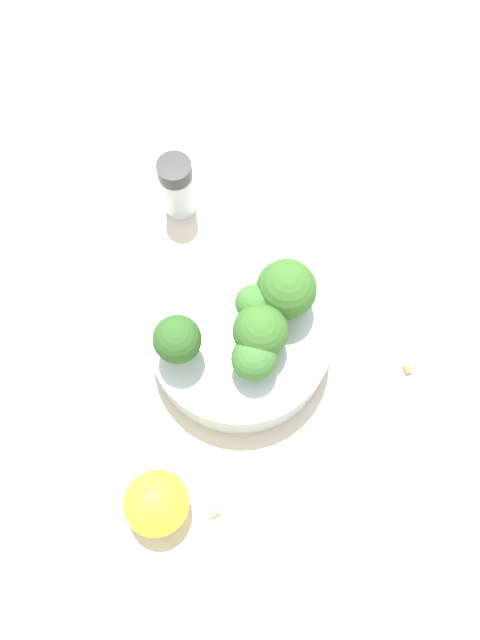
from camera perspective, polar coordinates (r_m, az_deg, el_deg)
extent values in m
plane|color=beige|center=(0.60, 0.00, -2.52)|extent=(3.00, 3.00, 0.00)
cylinder|color=silver|center=(0.58, 0.00, -1.83)|extent=(0.17, 0.17, 0.05)
cylinder|color=#8EB770|center=(0.55, 4.09, 1.94)|extent=(0.02, 0.02, 0.03)
sphere|color=#386B28|center=(0.53, 4.25, 2.82)|extent=(0.05, 0.05, 0.05)
cylinder|color=#8EB770|center=(0.54, 1.79, -1.73)|extent=(0.02, 0.02, 0.02)
sphere|color=#386B28|center=(0.52, 1.85, -1.04)|extent=(0.05, 0.05, 0.05)
cylinder|color=#8EB770|center=(0.54, -5.43, -2.81)|extent=(0.02, 0.02, 0.03)
sphere|color=#2D5B23|center=(0.52, -5.64, -2.10)|extent=(0.04, 0.04, 0.04)
cylinder|color=#8EB770|center=(0.55, 1.22, 0.85)|extent=(0.02, 0.02, 0.03)
sphere|color=#3D7533|center=(0.53, 1.26, 1.56)|extent=(0.03, 0.03, 0.03)
cylinder|color=#84AD66|center=(0.53, 0.87, -4.12)|extent=(0.02, 0.02, 0.02)
sphere|color=#3D7533|center=(0.52, 0.90, -3.63)|extent=(0.04, 0.04, 0.04)
cylinder|color=#B2B7BC|center=(0.64, -5.67, 11.53)|extent=(0.03, 0.03, 0.06)
cylinder|color=#2D2D2D|center=(0.60, -6.01, 13.44)|extent=(0.03, 0.03, 0.02)
sphere|color=yellow|center=(0.55, -7.67, -16.26)|extent=(0.06, 0.06, 0.06)
cube|color=olive|center=(0.61, 15.10, -4.34)|extent=(0.01, 0.01, 0.01)
cube|color=tan|center=(0.57, -2.38, -17.22)|extent=(0.01, 0.01, 0.01)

